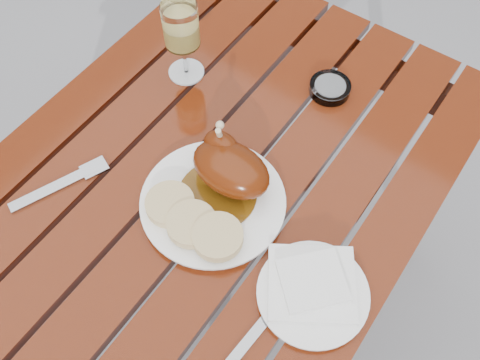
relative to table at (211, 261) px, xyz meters
The scene contains 11 objects.
ground 0.38m from the table, ahead, with size 60.00×60.00×0.00m, color slate.
table is the anchor object (origin of this frame).
dinner_plate 0.39m from the table, 25.43° to the right, with size 0.28×0.28×0.02m, color white.
roast_duck 0.44m from the table, 39.33° to the left, with size 0.16×0.17×0.11m.
bread_dumplings 0.42m from the table, 60.87° to the right, with size 0.21×0.10×0.03m.
wine_glass 0.56m from the table, 133.87° to the left, with size 0.08×0.08×0.19m, color #E5D068.
side_plate 0.49m from the table, 12.73° to the right, with size 0.19×0.19×0.02m, color white.
napkin 0.49m from the table, 11.22° to the right, with size 0.15×0.14×0.01m, color white.
ashtray 0.53m from the table, 76.91° to the left, with size 0.09×0.09×0.02m, color #B2B7BC.
fork 0.47m from the table, 143.73° to the right, with size 0.02×0.18×0.01m, color gray.
knife 0.48m from the table, 31.73° to the right, with size 0.02×0.19×0.01m, color gray.
Camera 1 is at (0.37, -0.39, 1.64)m, focal length 40.00 mm.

